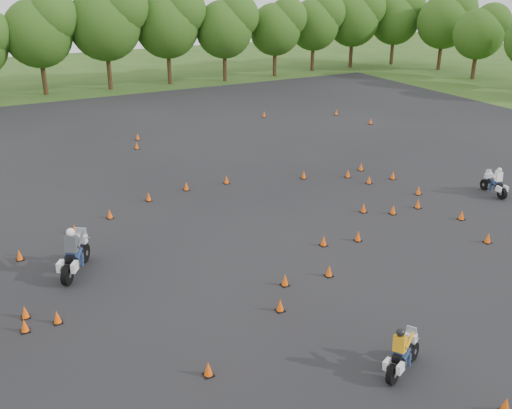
# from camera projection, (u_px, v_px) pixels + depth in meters

# --- Properties ---
(ground) EXTENTS (140.00, 140.00, 0.00)m
(ground) POSITION_uv_depth(u_px,v_px,m) (302.00, 265.00, 23.15)
(ground) COLOR #2D5119
(ground) RESTS_ON ground
(asphalt_pad) EXTENTS (62.00, 62.00, 0.00)m
(asphalt_pad) POSITION_uv_depth(u_px,v_px,m) (237.00, 213.00, 28.05)
(asphalt_pad) COLOR black
(asphalt_pad) RESTS_ON ground
(treeline) EXTENTS (87.22, 32.27, 10.90)m
(treeline) POSITION_uv_depth(u_px,v_px,m) (110.00, 49.00, 50.80)
(treeline) COLOR #2A4D16
(treeline) RESTS_ON ground
(traffic_cones) EXTENTS (36.40, 32.95, 0.45)m
(traffic_cones) POSITION_uv_depth(u_px,v_px,m) (252.00, 217.00, 27.11)
(traffic_cones) COLOR #FF560A
(traffic_cones) RESTS_ON asphalt_pad
(rider_grey) EXTENTS (2.06, 2.65, 2.02)m
(rider_grey) POSITION_uv_depth(u_px,v_px,m) (74.00, 250.00, 22.18)
(rider_grey) COLOR #404347
(rider_grey) RESTS_ON ground
(rider_yellow) EXTENTS (2.06, 1.37, 1.53)m
(rider_yellow) POSITION_uv_depth(u_px,v_px,m) (405.00, 350.00, 16.72)
(rider_yellow) COLOR orange
(rider_yellow) RESTS_ON ground
(rider_white) EXTENTS (0.99, 2.08, 1.54)m
(rider_white) POSITION_uv_depth(u_px,v_px,m) (494.00, 181.00, 30.13)
(rider_white) COLOR white
(rider_white) RESTS_ON ground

